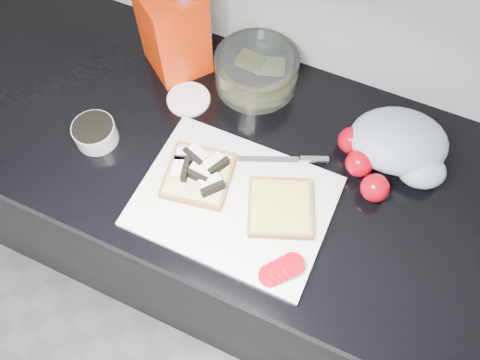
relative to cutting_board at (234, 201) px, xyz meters
name	(u,v)px	position (x,y,z in m)	size (l,w,h in m)	color
base_cabinet	(240,229)	(-0.04, 0.13, -0.48)	(3.50, 0.60, 0.86)	black
countertop	(240,153)	(-0.04, 0.13, -0.03)	(3.50, 0.64, 0.04)	black
cutting_board	(234,201)	(0.00, 0.00, 0.00)	(0.40, 0.30, 0.01)	silver
bread_left	(198,173)	(-0.09, 0.02, 0.02)	(0.16, 0.16, 0.04)	#CCB490
bread_right	(280,208)	(0.10, 0.02, 0.02)	(0.18, 0.18, 0.02)	#CCB490
tomato_slices	(281,270)	(0.15, -0.10, 0.02)	(0.09, 0.10, 0.02)	#A10311
knife	(295,159)	(0.08, 0.15, 0.01)	(0.19, 0.09, 0.01)	#B4B3B8
seed_tub	(95,132)	(-0.35, 0.02, 0.02)	(0.10, 0.10, 0.05)	#A2A7A7
tub_lid	(189,99)	(-0.22, 0.20, 0.00)	(0.10, 0.10, 0.01)	white
glass_bowl	(256,71)	(-0.09, 0.32, 0.03)	(0.20, 0.20, 0.08)	silver
bread_bag	(174,30)	(-0.29, 0.30, 0.10)	(0.14, 0.13, 0.22)	red
steel_canister	(190,23)	(-0.26, 0.33, 0.11)	(0.10, 0.10, 0.24)	silver
grocery_bag	(402,145)	(0.28, 0.26, 0.04)	(0.25, 0.22, 0.09)	#9CA8C0
whole_tomatoes	(362,163)	(0.22, 0.19, 0.02)	(0.14, 0.16, 0.06)	#A10311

